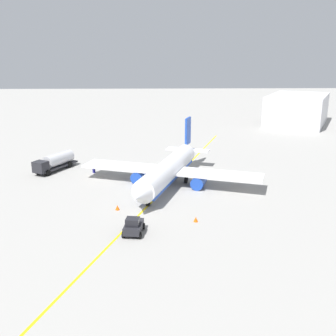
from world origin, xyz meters
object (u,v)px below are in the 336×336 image
at_px(safety_cone_nose, 117,207).
at_px(refueling_worker, 94,169).
at_px(airplane, 169,170).
at_px(pushback_tug, 133,226).
at_px(safety_cone_wingtip, 196,219).
at_px(fuel_tanker, 55,162).

bearing_deg(safety_cone_nose, refueling_worker, -161.65).
bearing_deg(safety_cone_nose, airplane, 145.64).
distance_m(pushback_tug, refueling_worker, 27.43).
distance_m(airplane, pushback_tug, 19.57).
bearing_deg(safety_cone_wingtip, refueling_worker, -143.64).
bearing_deg(safety_cone_wingtip, pushback_tug, -67.21).
distance_m(fuel_tanker, safety_cone_wingtip, 34.46).
bearing_deg(safety_cone_wingtip, safety_cone_nose, -112.46).
distance_m(fuel_tanker, safety_cone_nose, 24.30).
relative_size(fuel_tanker, safety_cone_nose, 14.02).
xyz_separation_m(pushback_tug, safety_cone_nose, (-7.73, -2.68, -0.66)).
height_order(fuel_tanker, pushback_tug, fuel_tanker).
bearing_deg(airplane, safety_cone_wingtip, 10.95).
height_order(airplane, fuel_tanker, airplane).
bearing_deg(pushback_tug, airplane, 165.34).
xyz_separation_m(fuel_tanker, refueling_worker, (1.85, 7.50, -0.90)).
relative_size(safety_cone_nose, safety_cone_wingtip, 1.05).
distance_m(refueling_worker, safety_cone_wingtip, 28.15).
distance_m(fuel_tanker, refueling_worker, 7.78).
bearing_deg(pushback_tug, refueling_worker, -161.41).
height_order(airplane, safety_cone_wingtip, airplane).
height_order(airplane, pushback_tug, airplane).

